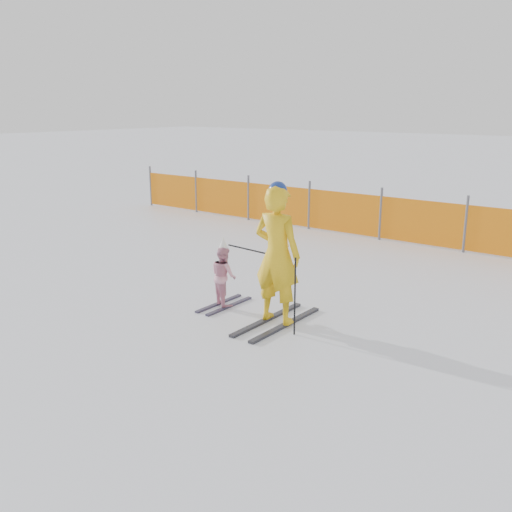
# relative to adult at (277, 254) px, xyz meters

# --- Properties ---
(ground) EXTENTS (120.00, 120.00, 0.00)m
(ground) POSITION_rel_adult_xyz_m (-0.30, -0.61, -1.05)
(ground) COLOR white
(ground) RESTS_ON ground
(adult) EXTENTS (0.76, 1.67, 2.09)m
(adult) POSITION_rel_adult_xyz_m (0.00, 0.00, 0.00)
(adult) COLOR black
(adult) RESTS_ON ground
(child) EXTENTS (0.56, 1.06, 1.13)m
(child) POSITION_rel_adult_xyz_m (-1.11, 0.11, -0.54)
(child) COLOR black
(child) RESTS_ON ground
(ski_poles) EXTENTS (1.45, 0.32, 1.12)m
(ski_poles) POSITION_rel_adult_xyz_m (0.01, -0.09, -0.29)
(ski_poles) COLOR black
(ski_poles) RESTS_ON ground
(safety_fence) EXTENTS (15.29, 0.06, 1.25)m
(safety_fence) POSITION_rel_adult_xyz_m (-1.65, 5.92, -0.49)
(safety_fence) COLOR #595960
(safety_fence) RESTS_ON ground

